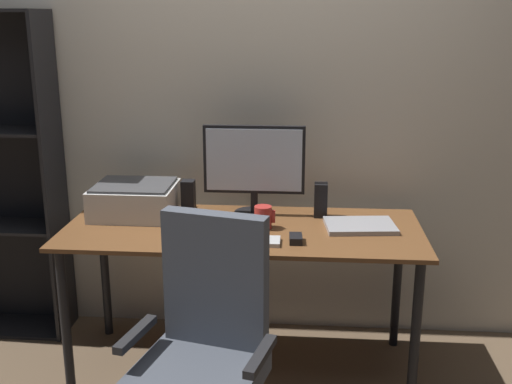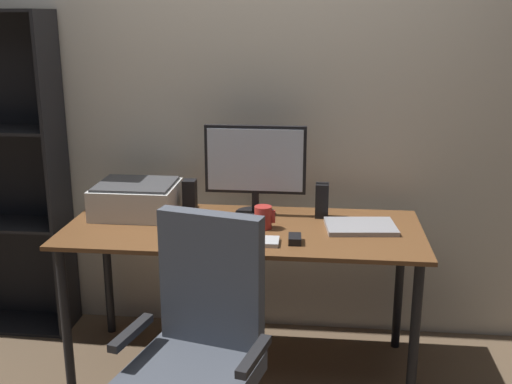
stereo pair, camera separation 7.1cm
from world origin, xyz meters
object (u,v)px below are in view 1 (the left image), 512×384
Objects in this scene: speaker_right at (321,200)px; speaker_left at (188,197)px; printer at (135,200)px; monitor at (254,165)px; office_chair at (203,367)px; keyboard at (247,241)px; coffee_mug at (263,218)px; desk at (243,244)px; laptop at (360,226)px; mouse at (296,239)px.

speaker_left is at bearing 180.00° from speaker_right.
speaker_left is 0.26m from printer.
office_chair is (-0.11, -0.96, -0.54)m from monitor.
keyboard is 0.21m from coffee_mug.
speaker_right reaches higher than desk.
monitor is 0.59m from laptop.
office_chair reaches higher than speaker_left.
speaker_left is 1.00× the size of speaker_right.
keyboard is at bearing -160.72° from laptop.
printer is 0.40× the size of office_chair.
monitor is 0.37m from speaker_left.
speaker_left is at bearing -178.62° from monitor.
office_chair reaches higher than keyboard.
speaker_left and speaker_right have the same top height.
desk is at bearing 100.36° from keyboard.
laptop is 1.05m from office_chair.
desk is 0.23m from keyboard.
mouse is 0.30× the size of laptop.
speaker_right is at bearing 50.09° from keyboard.
printer is (-0.92, -0.05, -0.00)m from speaker_right.
mouse is 0.87m from printer.
desk is at bearing -34.02° from speaker_left.
coffee_mug is at bearing 179.33° from laptop.
office_chair is (-0.62, -0.79, -0.29)m from laptop.
office_chair is (0.22, -0.95, -0.37)m from speaker_left.
monitor is 1.55× the size of laptop.
printer is (-0.80, 0.32, 0.06)m from mouse.
office_chair is at bearing -114.65° from speaker_right.
monitor is at bearing 155.85° from laptop.
printer is (-0.65, 0.15, 0.03)m from coffee_mug.
desk is 17.46× the size of mouse.
monitor reaches higher than office_chair.
laptop is at bearing 3.90° from desk.
printer reaches higher than keyboard.
mouse is at bearing -22.00° from printer.
mouse reaches higher than desk.
speaker_right is (0.37, 0.20, 0.17)m from desk.
laptop is 1.88× the size of speaker_right.
monitor is 4.69× the size of coffee_mug.
monitor reaches higher than desk.
laptop is 0.86m from speaker_left.
monitor reaches higher than keyboard.
mouse is 0.24× the size of printer.
coffee_mug is at bearing -143.19° from speaker_right.
printer is (-0.55, 0.15, 0.16)m from desk.
printer is at bearing -174.38° from monitor.
monitor is 2.93× the size of speaker_right.
printer is at bearing -169.10° from speaker_left.
laptop is at bearing -41.18° from speaker_right.
keyboard is 2.73× the size of coffee_mug.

